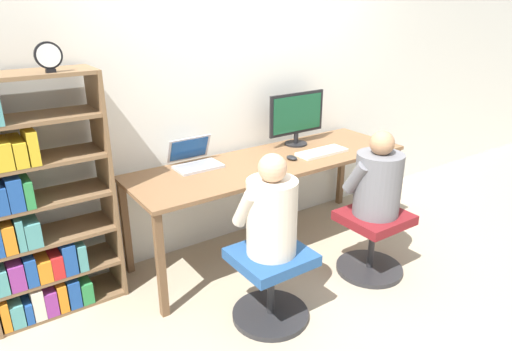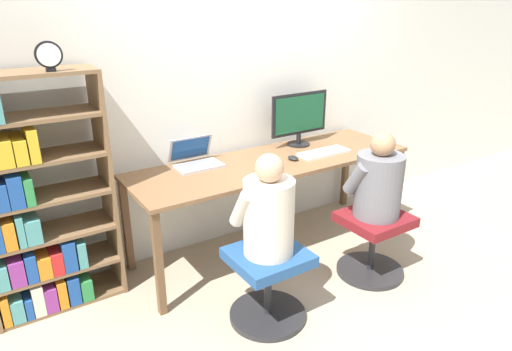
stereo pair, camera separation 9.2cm
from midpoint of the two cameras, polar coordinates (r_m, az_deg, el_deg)
name	(u,v)px [view 1 (the left image)]	position (r m, az deg, el deg)	size (l,w,h in m)	color
ground_plane	(298,265)	(3.65, 4.50, -11.15)	(14.00, 14.00, 0.00)	tan
wall_back	(242,85)	(3.78, -2.52, 11.27)	(10.00, 0.05, 2.60)	silver
desk	(272,168)	(3.59, 1.24, 0.98)	(2.29, 0.72, 0.77)	brown
desktop_monitor	(297,117)	(3.90, 4.45, 7.27)	(0.56, 0.19, 0.45)	black
laptop	(195,161)	(3.45, -8.37, 1.86)	(0.34, 0.29, 0.21)	#B7B7BC
keyboard	(322,152)	(3.75, 7.53, 2.94)	(0.44, 0.17, 0.03)	silver
computer_mouse_by_keyboard	(292,158)	(3.58, 3.76, 2.23)	(0.07, 0.10, 0.03)	black
office_chair_left	(372,238)	(3.53, 13.60, -7.66)	(0.50, 0.50, 0.49)	#262628
office_chair_right	(271,280)	(2.97, 0.96, -12.99)	(0.50, 0.50, 0.49)	#262628
person_at_monitor	(378,180)	(3.34, 14.22, -0.57)	(0.41, 0.34, 0.62)	slate
person_at_laptop	(271,212)	(2.73, 0.96, -4.57)	(0.38, 0.33, 0.64)	beige
bookshelf	(31,216)	(3.17, -27.06, -4.54)	(0.81, 0.33, 1.56)	brown
desk_clock	(49,56)	(2.87, -25.38, 13.32)	(0.15, 0.03, 0.17)	black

